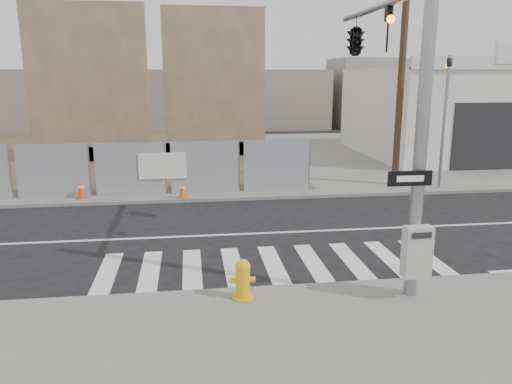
{
  "coord_description": "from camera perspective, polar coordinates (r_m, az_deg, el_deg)",
  "views": [
    {
      "loc": [
        -1.98,
        -13.94,
        4.58
      ],
      "look_at": [
        -0.17,
        -0.56,
        1.4
      ],
      "focal_mm": 35.0,
      "sensor_mm": 36.0,
      "label": 1
    }
  ],
  "objects": [
    {
      "name": "ground",
      "position": [
        14.81,
        0.38,
        -4.76
      ],
      "size": [
        100.0,
        100.0,
        0.0
      ],
      "primitive_type": "plane",
      "color": "black",
      "rests_on": "ground"
    },
    {
      "name": "fire_hydrant",
      "position": [
        10.28,
        -1.52,
        -9.93
      ],
      "size": [
        0.52,
        0.47,
        0.84
      ],
      "rotation": [
        0.0,
        0.0,
        -0.07
      ],
      "color": "#F8AE0D",
      "rests_on": "sidewalk_near"
    },
    {
      "name": "concrete_wall_right",
      "position": [
        28.09,
        -4.75,
        10.75
      ],
      "size": [
        5.5,
        1.3,
        8.0
      ],
      "color": "brown",
      "rests_on": "sidewalk_far"
    },
    {
      "name": "traffic_cone_d",
      "position": [
        18.64,
        -8.44,
        0.21
      ],
      "size": [
        0.41,
        0.41,
        0.62
      ],
      "rotation": [
        0.0,
        0.0,
        -0.38
      ],
      "color": "#ED550C",
      "rests_on": "sidewalk_far"
    },
    {
      "name": "concrete_wall_left",
      "position": [
        27.52,
        -18.49,
        10.07
      ],
      "size": [
        6.0,
        1.3,
        8.0
      ],
      "color": "brown",
      "rests_on": "sidewalk_far"
    },
    {
      "name": "far_signal_pole",
      "position": [
        21.09,
        20.86,
        9.41
      ],
      "size": [
        0.16,
        0.2,
        5.6
      ],
      "color": "gray",
      "rests_on": "sidewalk_far"
    },
    {
      "name": "traffic_cone_c",
      "position": [
        19.51,
        -19.36,
        0.25
      ],
      "size": [
        0.44,
        0.44,
        0.67
      ],
      "rotation": [
        0.0,
        0.0,
        0.37
      ],
      "color": "#ED370C",
      "rests_on": "sidewalk_far"
    },
    {
      "name": "signal_pole",
      "position": [
        12.71,
        13.31,
        13.81
      ],
      "size": [
        0.96,
        5.87,
        7.0
      ],
      "color": "gray",
      "rests_on": "sidewalk_near"
    },
    {
      "name": "auto_shop",
      "position": [
        31.36,
        23.22,
        8.45
      ],
      "size": [
        12.0,
        10.2,
        5.95
      ],
      "color": "silver",
      "rests_on": "sidewalk_far"
    },
    {
      "name": "utility_pole_right",
      "position": [
        21.22,
        16.4,
        14.41
      ],
      "size": [
        1.6,
        0.28,
        10.0
      ],
      "color": "#473121",
      "rests_on": "sidewalk_far"
    },
    {
      "name": "sidewalk_far",
      "position": [
        28.38,
        -3.6,
        4.05
      ],
      "size": [
        50.0,
        20.0,
        0.12
      ],
      "primitive_type": "cube",
      "color": "slate",
      "rests_on": "ground"
    }
  ]
}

